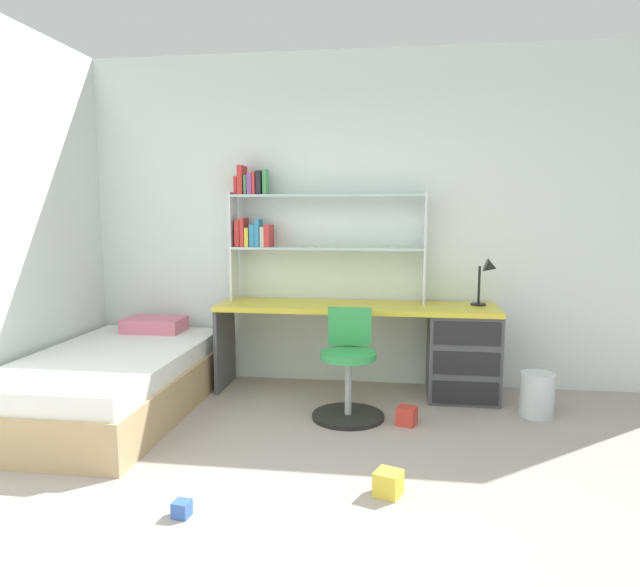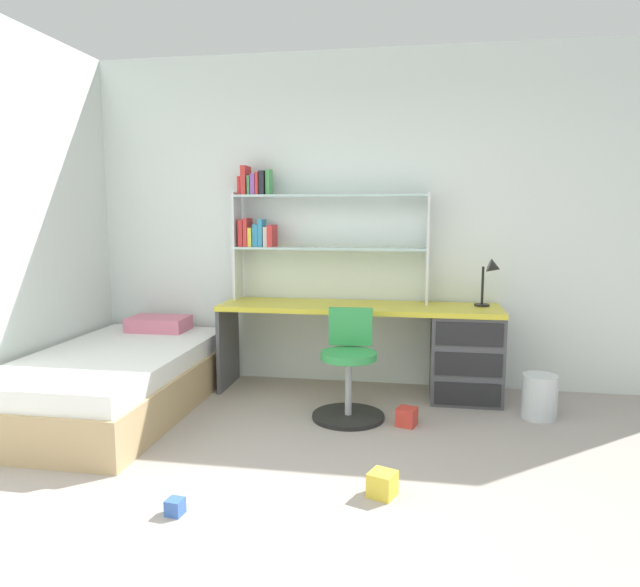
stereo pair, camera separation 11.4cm
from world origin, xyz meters
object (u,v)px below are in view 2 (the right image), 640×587
Objects in this scene: desk_lamp at (491,275)px; toy_block_blue_2 at (175,507)px; waste_bin at (539,397)px; desk at (435,346)px; toy_block_yellow_1 at (382,484)px; bookshelf_hutch at (299,223)px; toy_block_red_0 at (407,417)px; bed_platform at (116,380)px; swivel_chair at (349,376)px.

desk_lamp is 2.92m from toy_block_blue_2.
toy_block_blue_2 is (-2.03, -1.71, -0.12)m from waste_bin.
desk is 2.49m from toy_block_blue_2.
bookshelf_hutch is at bearing 113.72° from toy_block_yellow_1.
desk reaches higher than waste_bin.
toy_block_blue_2 is at bearing -121.64° from desk.
bookshelf_hutch is 1.83m from toy_block_red_0.
swivel_chair is at bearing 4.34° from bed_platform.
waste_bin is at bearing 52.53° from toy_block_yellow_1.
desk is 0.86m from swivel_chair.
bookshelf_hutch reaches higher than waste_bin.
bed_platform is (-2.78, -0.79, -0.76)m from desk_lamp.
desk_lamp is 1.41m from swivel_chair.
desk_lamp is 1.35m from toy_block_red_0.
toy_block_yellow_1 reaches higher than toy_block_red_0.
toy_block_yellow_1 is (0.32, -1.15, -0.24)m from swivel_chair.
waste_bin is at bearing 18.50° from toy_block_red_0.
swivel_chair reaches higher than bed_platform.
bookshelf_hutch is 1.90m from bed_platform.
toy_block_yellow_1 is at bearing 20.02° from toy_block_blue_2.
bed_platform is (-1.74, -0.13, -0.08)m from swivel_chair.
desk is 7.04× the size of waste_bin.
bookshelf_hutch is 1.42m from swivel_chair.
swivel_chair is at bearing -136.38° from desk.
toy_block_red_0 is (0.42, -0.11, -0.24)m from swivel_chair.
toy_block_red_0 is at bearing -129.06° from desk_lamp.
toy_block_red_0 is (-0.93, -0.31, -0.10)m from waste_bin.
desk is 5.87× the size of desk_lamp.
toy_block_red_0 is at bearing -14.10° from swivel_chair.
swivel_chair is at bearing -171.28° from waste_bin.
swivel_chair reaches higher than toy_block_blue_2.
waste_bin reaches higher than toy_block_red_0.
swivel_chair is 1.67m from toy_block_blue_2.
desk is 2.89× the size of swivel_chair.
bookshelf_hutch is at bearing 36.04° from bed_platform.
swivel_chair is 5.99× the size of toy_block_yellow_1.
desk_lamp is 0.19× the size of bed_platform.
swivel_chair is 0.38× the size of bed_platform.
desk_lamp is 4.84× the size of toy_block_blue_2.
waste_bin is (0.74, -0.38, -0.25)m from desk.
toy_block_red_0 is at bearing 52.07° from toy_block_blue_2.
desk reaches higher than bed_platform.
desk_lamp is at bearing 50.94° from toy_block_red_0.
swivel_chair is 1.21m from toy_block_yellow_1.
desk is 2.47m from bed_platform.
waste_bin is 2.46× the size of toy_block_yellow_1.
bookshelf_hutch is 2.30m from waste_bin.
toy_block_red_0 is 1.60× the size of toy_block_blue_2.
desk_lamp reaches higher than desk.
waste_bin is at bearing 8.72° from swivel_chair.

